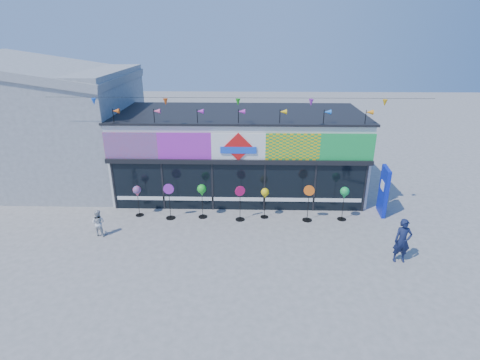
{
  "coord_description": "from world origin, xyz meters",
  "views": [
    {
      "loc": [
        0.47,
        -12.47,
        7.87
      ],
      "look_at": [
        0.11,
        2.0,
        2.07
      ],
      "focal_mm": 28.0,
      "sensor_mm": 36.0,
      "label": 1
    }
  ],
  "objects_px": {
    "spinner_0": "(137,192)",
    "spinner_2": "(202,191)",
    "spinner_4": "(265,194)",
    "spinner_1": "(169,200)",
    "adult_man": "(402,241)",
    "blue_sign": "(384,191)",
    "spinner_6": "(344,194)",
    "spinner_5": "(308,202)",
    "child": "(98,223)",
    "spinner_3": "(240,202)"
  },
  "relations": [
    {
      "from": "spinner_5",
      "to": "child",
      "type": "height_order",
      "value": "spinner_5"
    },
    {
      "from": "blue_sign",
      "to": "spinner_1",
      "type": "bearing_deg",
      "value": -170.04
    },
    {
      "from": "spinner_4",
      "to": "spinner_5",
      "type": "relative_size",
      "value": 0.84
    },
    {
      "from": "spinner_2",
      "to": "spinner_6",
      "type": "height_order",
      "value": "spinner_2"
    },
    {
      "from": "spinner_0",
      "to": "spinner_1",
      "type": "xyz_separation_m",
      "value": [
        1.48,
        -0.24,
        -0.28
      ]
    },
    {
      "from": "spinner_4",
      "to": "adult_man",
      "type": "bearing_deg",
      "value": -34.7
    },
    {
      "from": "spinner_1",
      "to": "adult_man",
      "type": "relative_size",
      "value": 0.99
    },
    {
      "from": "spinner_3",
      "to": "child",
      "type": "distance_m",
      "value": 5.95
    },
    {
      "from": "spinner_2",
      "to": "spinner_0",
      "type": "bearing_deg",
      "value": 178.18
    },
    {
      "from": "blue_sign",
      "to": "spinner_4",
      "type": "height_order",
      "value": "blue_sign"
    },
    {
      "from": "spinner_2",
      "to": "child",
      "type": "xyz_separation_m",
      "value": [
        -4.06,
        -1.71,
        -0.7
      ]
    },
    {
      "from": "spinner_3",
      "to": "spinner_5",
      "type": "relative_size",
      "value": 0.97
    },
    {
      "from": "blue_sign",
      "to": "spinner_4",
      "type": "distance_m",
      "value": 5.41
    },
    {
      "from": "spinner_4",
      "to": "child",
      "type": "relative_size",
      "value": 1.24
    },
    {
      "from": "spinner_4",
      "to": "spinner_2",
      "type": "bearing_deg",
      "value": -178.9
    },
    {
      "from": "blue_sign",
      "to": "adult_man",
      "type": "height_order",
      "value": "blue_sign"
    },
    {
      "from": "spinner_6",
      "to": "adult_man",
      "type": "distance_m",
      "value": 3.51
    },
    {
      "from": "adult_man",
      "to": "child",
      "type": "distance_m",
      "value": 11.78
    },
    {
      "from": "blue_sign",
      "to": "spinner_6",
      "type": "relative_size",
      "value": 1.41
    },
    {
      "from": "blue_sign",
      "to": "spinner_1",
      "type": "xyz_separation_m",
      "value": [
        -9.61,
        -0.75,
        -0.24
      ]
    },
    {
      "from": "spinner_0",
      "to": "spinner_5",
      "type": "relative_size",
      "value": 0.86
    },
    {
      "from": "spinner_0",
      "to": "spinner_5",
      "type": "distance_m",
      "value": 7.6
    },
    {
      "from": "spinner_4",
      "to": "adult_man",
      "type": "relative_size",
      "value": 0.84
    },
    {
      "from": "spinner_1",
      "to": "spinner_3",
      "type": "height_order",
      "value": "spinner_1"
    },
    {
      "from": "spinner_6",
      "to": "child",
      "type": "xyz_separation_m",
      "value": [
        -10.3,
        -1.63,
        -0.69
      ]
    },
    {
      "from": "spinner_2",
      "to": "spinner_4",
      "type": "distance_m",
      "value": 2.79
    },
    {
      "from": "spinner_0",
      "to": "spinner_5",
      "type": "bearing_deg",
      "value": -2.21
    },
    {
      "from": "spinner_0",
      "to": "adult_man",
      "type": "relative_size",
      "value": 0.86
    },
    {
      "from": "spinner_0",
      "to": "spinner_3",
      "type": "height_order",
      "value": "spinner_3"
    },
    {
      "from": "spinner_1",
      "to": "spinner_3",
      "type": "distance_m",
      "value": 3.13
    },
    {
      "from": "spinner_3",
      "to": "spinner_5",
      "type": "distance_m",
      "value": 2.99
    },
    {
      "from": "spinner_1",
      "to": "spinner_5",
      "type": "relative_size",
      "value": 0.99
    },
    {
      "from": "spinner_3",
      "to": "child",
      "type": "relative_size",
      "value": 1.42
    },
    {
      "from": "spinner_1",
      "to": "child",
      "type": "distance_m",
      "value": 3.07
    },
    {
      "from": "spinner_1",
      "to": "spinner_4",
      "type": "xyz_separation_m",
      "value": [
        4.23,
        0.2,
        0.26
      ]
    },
    {
      "from": "spinner_6",
      "to": "child",
      "type": "distance_m",
      "value": 10.45
    },
    {
      "from": "spinner_0",
      "to": "spinner_2",
      "type": "bearing_deg",
      "value": -1.82
    },
    {
      "from": "spinner_6",
      "to": "spinner_2",
      "type": "bearing_deg",
      "value": 179.26
    },
    {
      "from": "spinner_0",
      "to": "spinner_6",
      "type": "relative_size",
      "value": 0.92
    },
    {
      "from": "spinner_0",
      "to": "child",
      "type": "relative_size",
      "value": 1.27
    },
    {
      "from": "spinner_0",
      "to": "spinner_1",
      "type": "bearing_deg",
      "value": -9.3
    },
    {
      "from": "blue_sign",
      "to": "spinner_6",
      "type": "bearing_deg",
      "value": -155.2
    },
    {
      "from": "spinner_0",
      "to": "spinner_2",
      "type": "xyz_separation_m",
      "value": [
        2.91,
        -0.09,
        0.11
      ]
    },
    {
      "from": "spinner_4",
      "to": "child",
      "type": "distance_m",
      "value": 7.1
    },
    {
      "from": "spinner_2",
      "to": "adult_man",
      "type": "relative_size",
      "value": 0.94
    },
    {
      "from": "spinner_3",
      "to": "spinner_6",
      "type": "xyz_separation_m",
      "value": [
        4.55,
        0.14,
        0.4
      ]
    },
    {
      "from": "adult_man",
      "to": "spinner_5",
      "type": "bearing_deg",
      "value": 134.26
    },
    {
      "from": "spinner_2",
      "to": "spinner_4",
      "type": "xyz_separation_m",
      "value": [
        2.79,
        0.05,
        -0.14
      ]
    },
    {
      "from": "spinner_0",
      "to": "spinner_5",
      "type": "xyz_separation_m",
      "value": [
        7.59,
        -0.29,
        -0.27
      ]
    },
    {
      "from": "spinner_1",
      "to": "adult_man",
      "type": "distance_m",
      "value": 9.57
    }
  ]
}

